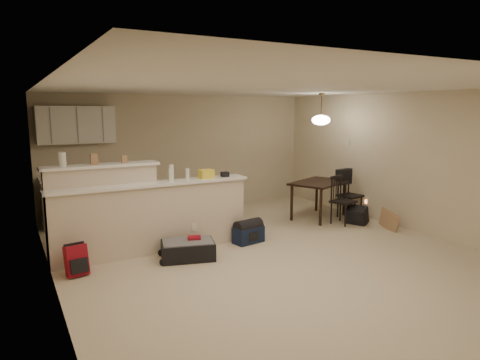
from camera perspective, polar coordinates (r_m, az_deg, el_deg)
room at (r=6.38m, az=3.83°, el=0.95°), size 7.00×7.02×2.50m
breakfast_bar at (r=6.69m, az=-13.77°, el=-4.51°), size 3.08×0.58×1.39m
upper_cabinets at (r=8.72m, az=-21.03°, el=6.89°), size 1.40×0.34×0.70m
kitchen_counter at (r=8.79m, az=-19.07°, el=-2.53°), size 1.80×0.60×0.90m
thermostat at (r=9.41m, az=14.14°, el=4.91°), size 0.02×0.12×0.12m
jar at (r=6.50m, az=-22.60°, el=2.55°), size 0.10×0.10×0.20m
cereal_box at (r=6.56m, az=-18.87°, el=2.64°), size 0.10×0.07×0.16m
small_box at (r=6.65m, az=-15.18°, el=2.73°), size 0.08×0.06×0.12m
bottle_a at (r=6.66m, az=-9.11°, el=0.95°), size 0.07×0.07×0.26m
bottle_b at (r=6.76m, az=-7.02°, el=0.78°), size 0.06×0.06×0.18m
bag_lump at (r=6.89m, az=-4.50°, el=0.81°), size 0.22×0.18×0.14m
pouch at (r=7.04m, az=-2.03°, el=0.76°), size 0.12×0.10×0.08m
extra_item_x at (r=6.66m, az=-9.24°, el=0.72°), size 0.06×0.06×0.21m
dining_table at (r=8.79m, az=10.48°, el=-0.78°), size 1.42×1.21×0.75m
pendant_lamp at (r=8.66m, az=10.74°, el=7.92°), size 0.36×0.36×0.62m
dining_chair_near at (r=8.45m, az=13.61°, el=-2.63°), size 0.50×0.49×0.93m
dining_chair_far at (r=8.98m, az=14.45°, el=-1.85°), size 0.48×0.47×0.96m
suitcase at (r=6.44m, az=-6.96°, el=-9.28°), size 0.87×0.68×0.26m
red_backpack at (r=6.16m, az=-20.98°, el=-9.98°), size 0.30×0.21×0.41m
navy_duffel at (r=7.14m, az=1.12°, el=-7.30°), size 0.53×0.35×0.27m
black_daypack at (r=8.55m, az=15.29°, el=-4.62°), size 0.40×0.45×0.33m
cardboard_sheet at (r=8.32m, az=19.23°, el=-5.11°), size 0.08×0.46×0.35m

